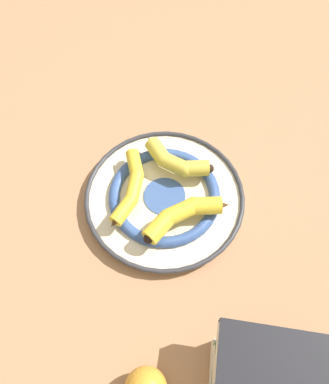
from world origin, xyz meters
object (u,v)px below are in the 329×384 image
at_px(decorative_bowl, 164,197).
at_px(banana_c, 175,161).
at_px(banana_a, 183,214).
at_px(book_stack, 270,384).
at_px(banana_b, 131,188).

distance_m(decorative_bowl, banana_c, 0.09).
distance_m(banana_a, book_stack, 0.35).
bearing_deg(decorative_bowl, banana_b, 134.79).
xyz_separation_m(decorative_bowl, banana_a, (-0.01, -0.07, 0.04)).
bearing_deg(book_stack, banana_c, -62.66).
bearing_deg(banana_c, decorative_bowl, -78.95).
relative_size(decorative_bowl, book_stack, 1.45).
bearing_deg(book_stack, decorative_bowl, -56.49).
height_order(banana_b, banana_c, banana_c).
height_order(decorative_bowl, banana_c, banana_c).
height_order(banana_c, book_stack, book_stack).
bearing_deg(banana_c, book_stack, -42.42).
bearing_deg(banana_a, banana_c, -109.44).
bearing_deg(banana_c, banana_b, -115.80).
xyz_separation_m(decorative_bowl, book_stack, (-0.13, -0.40, 0.05)).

